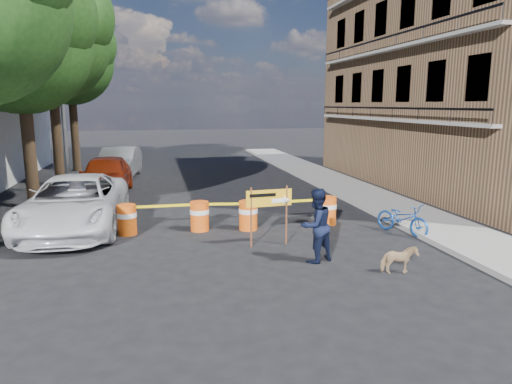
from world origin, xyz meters
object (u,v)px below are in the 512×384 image
suv_white (74,204)px  barrel_mid_left (200,215)px  barrel_far_right (327,210)px  bicycle (403,204)px  detour_sign (274,203)px  pedestrian (316,225)px  barrel_mid_right (248,215)px  barrel_far_left (127,219)px  dog (399,260)px  sedan_red (106,175)px  sedan_silver (119,163)px

suv_white → barrel_mid_left: bearing=-11.5°
barrel_far_right → bicycle: bicycle is taller
detour_sign → pedestrian: size_ratio=0.90×
barrel_mid_right → suv_white: 5.33m
barrel_far_left → dog: 7.77m
barrel_far_left → pedestrian: size_ratio=0.49×
detour_sign → dog: size_ratio=2.09×
pedestrian → suv_white: 7.60m
barrel_far_left → pedestrian: (4.65, -3.46, 0.44)m
sedan_red → barrel_far_right: bearing=-41.1°
barrel_mid_left → bicycle: bearing=-15.6°
bicycle → suv_white: size_ratio=0.30×
detour_sign → pedestrian: (0.65, -1.50, -0.28)m
barrel_mid_right → pedestrian: 3.40m
sedan_silver → barrel_mid_right: bearing=-62.0°
dog → sedan_red: (-7.40, 11.16, 0.50)m
barrel_far_left → suv_white: bearing=150.5°
pedestrian → barrel_far_right: bearing=-138.7°
barrel_mid_left → pedestrian: pedestrian is taller
barrel_far_left → dog: bearing=-36.9°
barrel_far_left → barrel_far_right: same height
detour_sign → dog: detour_sign is taller
detour_sign → pedestrian: bearing=-71.0°
barrel_mid_right → dog: bearing=-59.5°
detour_sign → bicycle: bearing=-0.4°
barrel_mid_left → detour_sign: 2.77m
barrel_mid_right → barrel_far_right: (2.62, 0.08, 0.00)m
barrel_mid_left → sedan_silver: 11.54m
sedan_silver → bicycle: bearing=-48.8°
bicycle → detour_sign: bearing=159.7°
detour_sign → barrel_far_left: bearing=149.3°
barrel_mid_left → suv_white: bearing=166.1°
barrel_far_right → suv_white: bearing=172.3°
barrel_mid_left → sedan_red: bearing=117.0°
barrel_far_right → suv_white: (-7.81, 1.06, 0.35)m
bicycle → sedan_red: (-9.21, 8.17, -0.05)m
barrel_mid_left → barrel_mid_right: size_ratio=1.00×
barrel_mid_left → barrel_far_right: size_ratio=1.00×
pedestrian → barrel_far_left: bearing=-59.6°
sedan_red → pedestrian: bearing=-58.8°
detour_sign → sedan_red: sedan_red is taller
dog → barrel_far_left: bearing=59.8°
barrel_mid_left → dog: barrel_mid_left is taller
pedestrian → dog: pedestrian is taller
barrel_mid_left → dog: (4.07, -4.64, -0.14)m
pedestrian → suv_white: bearing=-57.9°
dog → sedan_silver: bearing=31.2°
sedan_red → sedan_silver: size_ratio=1.00×
sedan_red → sedan_silver: 4.59m
barrel_far_left → barrel_mid_right: same height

